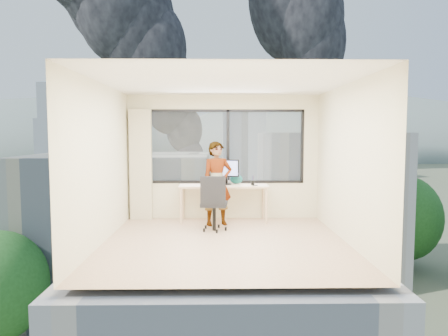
{
  "coord_description": "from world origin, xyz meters",
  "views": [
    {
      "loc": [
        -0.12,
        -6.5,
        1.77
      ],
      "look_at": [
        0.0,
        1.0,
        1.15
      ],
      "focal_mm": 32.26,
      "sensor_mm": 36.0,
      "label": 1
    }
  ],
  "objects_px": {
    "person": "(217,183)",
    "game_console": "(234,182)",
    "chair": "(214,202)",
    "desk": "(223,203)",
    "monitor": "(227,172)",
    "handbag": "(236,179)",
    "laptop": "(213,181)"
  },
  "relations": [
    {
      "from": "chair",
      "to": "game_console",
      "type": "bearing_deg",
      "value": 74.52
    },
    {
      "from": "chair",
      "to": "laptop",
      "type": "height_order",
      "value": "chair"
    },
    {
      "from": "person",
      "to": "monitor",
      "type": "height_order",
      "value": "person"
    },
    {
      "from": "desk",
      "to": "monitor",
      "type": "bearing_deg",
      "value": 43.3
    },
    {
      "from": "desk",
      "to": "game_console",
      "type": "distance_m",
      "value": 0.53
    },
    {
      "from": "person",
      "to": "laptop",
      "type": "height_order",
      "value": "person"
    },
    {
      "from": "person",
      "to": "monitor",
      "type": "xyz_separation_m",
      "value": [
        0.19,
        0.41,
        0.19
      ]
    },
    {
      "from": "game_console",
      "to": "person",
      "type": "bearing_deg",
      "value": -120.37
    },
    {
      "from": "desk",
      "to": "person",
      "type": "xyz_separation_m",
      "value": [
        -0.13,
        -0.35,
        0.45
      ]
    },
    {
      "from": "chair",
      "to": "laptop",
      "type": "xyz_separation_m",
      "value": [
        -0.03,
        0.75,
        0.32
      ]
    },
    {
      "from": "desk",
      "to": "chair",
      "type": "xyz_separation_m",
      "value": [
        -0.18,
        -0.82,
        0.15
      ]
    },
    {
      "from": "person",
      "to": "laptop",
      "type": "relative_size",
      "value": 5.17
    },
    {
      "from": "chair",
      "to": "game_console",
      "type": "xyz_separation_m",
      "value": [
        0.4,
        1.08,
        0.26
      ]
    },
    {
      "from": "desk",
      "to": "person",
      "type": "distance_m",
      "value": 0.58
    },
    {
      "from": "monitor",
      "to": "handbag",
      "type": "xyz_separation_m",
      "value": [
        0.2,
        0.1,
        -0.16
      ]
    },
    {
      "from": "person",
      "to": "game_console",
      "type": "height_order",
      "value": "person"
    },
    {
      "from": "chair",
      "to": "person",
      "type": "xyz_separation_m",
      "value": [
        0.06,
        0.47,
        0.29
      ]
    },
    {
      "from": "person",
      "to": "handbag",
      "type": "distance_m",
      "value": 0.64
    },
    {
      "from": "chair",
      "to": "handbag",
      "type": "xyz_separation_m",
      "value": [
        0.45,
        0.98,
        0.32
      ]
    },
    {
      "from": "chair",
      "to": "person",
      "type": "height_order",
      "value": "person"
    },
    {
      "from": "desk",
      "to": "laptop",
      "type": "bearing_deg",
      "value": -162.61
    },
    {
      "from": "person",
      "to": "handbag",
      "type": "xyz_separation_m",
      "value": [
        0.4,
        0.51,
        0.03
      ]
    },
    {
      "from": "chair",
      "to": "game_console",
      "type": "distance_m",
      "value": 1.18
    },
    {
      "from": "monitor",
      "to": "handbag",
      "type": "height_order",
      "value": "monitor"
    },
    {
      "from": "person",
      "to": "laptop",
      "type": "xyz_separation_m",
      "value": [
        -0.08,
        0.28,
        0.03
      ]
    },
    {
      "from": "desk",
      "to": "monitor",
      "type": "xyz_separation_m",
      "value": [
        0.06,
        0.06,
        0.64
      ]
    },
    {
      "from": "laptop",
      "to": "handbag",
      "type": "xyz_separation_m",
      "value": [
        0.48,
        0.22,
        0.0
      ]
    },
    {
      "from": "person",
      "to": "desk",
      "type": "bearing_deg",
      "value": 52.37
    },
    {
      "from": "game_console",
      "to": "handbag",
      "type": "height_order",
      "value": "handbag"
    },
    {
      "from": "handbag",
      "to": "person",
      "type": "bearing_deg",
      "value": -120.67
    },
    {
      "from": "laptop",
      "to": "chair",
      "type": "bearing_deg",
      "value": -83.39
    },
    {
      "from": "laptop",
      "to": "game_console",
      "type": "bearing_deg",
      "value": 41.79
    }
  ]
}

